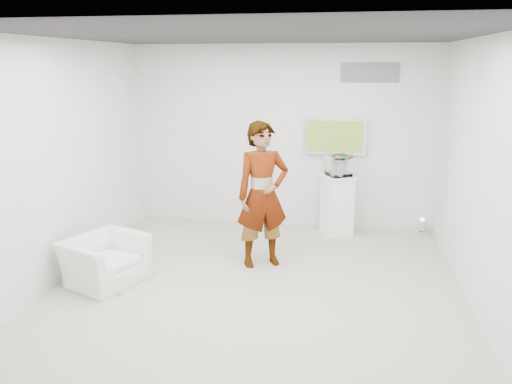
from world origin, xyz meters
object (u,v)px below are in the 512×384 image
(person, at_px, (263,195))
(armchair, at_px, (105,260))
(pedestal, at_px, (337,205))
(tv, at_px, (335,136))
(floor_uplight, at_px, (422,226))

(person, bearing_deg, armchair, 178.75)
(armchair, xyz_separation_m, pedestal, (2.84, 2.39, 0.19))
(tv, height_order, armchair, tv)
(tv, xyz_separation_m, person, (-0.90, -1.76, -0.56))
(person, bearing_deg, pedestal, 28.28)
(tv, relative_size, pedestal, 1.04)
(armchair, bearing_deg, person, -40.69)
(pedestal, bearing_deg, floor_uplight, 8.76)
(tv, relative_size, armchair, 1.10)
(person, height_order, floor_uplight, person)
(pedestal, bearing_deg, armchair, -139.94)
(person, xyz_separation_m, pedestal, (0.98, 1.46, -0.50))
(armchair, xyz_separation_m, floor_uplight, (4.21, 2.60, -0.17))
(person, relative_size, floor_uplight, 7.65)
(armchair, bearing_deg, pedestal, -27.21)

